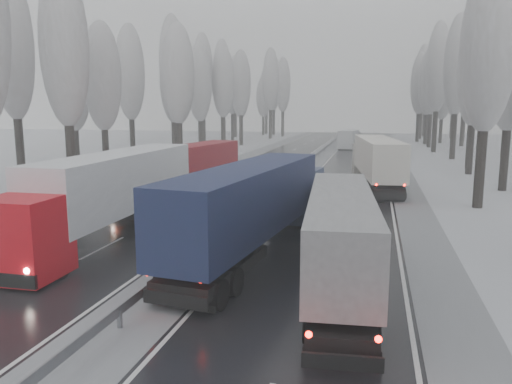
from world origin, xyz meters
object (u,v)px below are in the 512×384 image
at_px(truck_red_red, 186,167).
at_px(truck_blue_box, 257,202).
at_px(box_truck_distant, 349,139).
at_px(truck_red_white, 110,190).
at_px(truck_grey_tarp, 340,227).
at_px(truck_cream_box, 376,159).

bearing_deg(truck_red_red, truck_blue_box, -49.92).
distance_m(truck_blue_box, truck_red_red, 15.99).
height_order(truck_blue_box, box_truck_distant, truck_blue_box).
relative_size(box_truck_distant, truck_red_red, 0.55).
xyz_separation_m(truck_blue_box, truck_red_white, (-8.12, 1.05, 0.08)).
distance_m(truck_red_white, truck_red_red, 12.38).
xyz_separation_m(box_truck_distant, truck_red_white, (-9.15, -61.81, 0.99)).
relative_size(box_truck_distant, truck_red_white, 0.50).
distance_m(truck_grey_tarp, box_truck_distant, 65.56).
height_order(truck_grey_tarp, truck_red_red, truck_red_red).
distance_m(box_truck_distant, truck_red_red, 50.40).
bearing_deg(box_truck_distant, truck_grey_tarp, -80.63).
height_order(truck_cream_box, truck_red_white, truck_red_white).
distance_m(truck_blue_box, truck_cream_box, 22.49).
relative_size(truck_grey_tarp, truck_red_white, 0.84).
bearing_deg(box_truck_distant, truck_red_red, -94.35).
bearing_deg(truck_red_red, box_truck_distant, 85.96).
xyz_separation_m(truck_blue_box, truck_red_red, (-8.71, 13.42, -0.19)).
bearing_deg(truck_grey_tarp, truck_blue_box, 141.86).
height_order(box_truck_distant, truck_red_red, truck_red_red).
bearing_deg(truck_grey_tarp, truck_cream_box, 82.12).
relative_size(truck_grey_tarp, box_truck_distant, 1.68).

